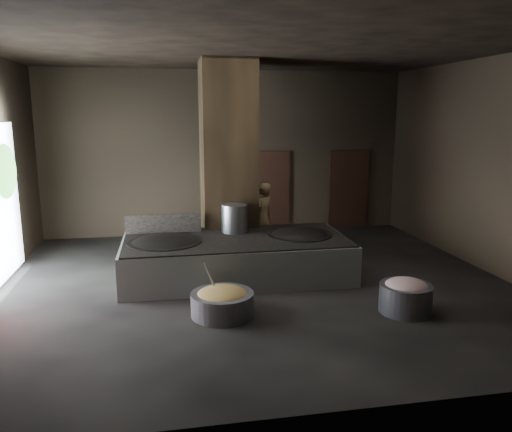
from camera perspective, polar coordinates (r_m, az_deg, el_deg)
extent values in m
cube|color=black|center=(10.09, 0.07, -7.93)|extent=(10.00, 9.00, 0.10)
cube|color=black|center=(9.59, 0.07, 18.95)|extent=(10.00, 9.00, 0.10)
cube|color=black|center=(14.05, -3.38, 7.19)|extent=(10.00, 0.10, 4.50)
cube|color=black|center=(5.22, 9.32, -0.39)|extent=(10.00, 0.10, 4.50)
cube|color=black|center=(11.61, 25.48, 5.17)|extent=(0.10, 9.00, 4.50)
cube|color=black|center=(11.40, -3.20, 6.17)|extent=(1.20, 1.20, 4.50)
cube|color=#ADC0B0|center=(10.34, -2.29, -4.83)|extent=(4.62, 2.24, 0.80)
cube|color=black|center=(10.23, -2.31, -2.60)|extent=(4.50, 2.16, 0.03)
ellipsoid|color=black|center=(10.10, -10.44, -3.36)|extent=(1.45, 1.45, 0.40)
cylinder|color=black|center=(10.08, -10.46, -2.97)|extent=(1.48, 1.48, 0.05)
ellipsoid|color=black|center=(10.57, 4.92, -2.54)|extent=(1.35, 1.35, 0.38)
cylinder|color=black|center=(10.55, 4.93, -2.17)|extent=(1.38, 1.38, 0.05)
cylinder|color=#9A9EA1|center=(10.70, -2.48, -0.25)|extent=(0.56, 0.56, 0.60)
cube|color=black|center=(10.81, -10.52, -0.84)|extent=(1.60, 0.07, 0.40)
imported|color=#97794D|center=(12.08, 0.81, -0.21)|extent=(0.74, 0.71, 1.71)
cylinder|color=slate|center=(8.51, -3.87, -10.00)|extent=(1.34, 1.34, 0.39)
ellipsoid|color=#8E9749|center=(8.45, -3.89, -9.02)|extent=(0.87, 0.87, 0.27)
cylinder|color=#9A9EA1|center=(8.51, -5.04, -7.46)|extent=(0.31, 0.33, 0.75)
cylinder|color=slate|center=(8.97, 16.71, -8.99)|extent=(1.11, 1.11, 0.49)
ellipsoid|color=tan|center=(8.90, 16.79, -7.74)|extent=(0.74, 0.74, 0.28)
cube|color=black|center=(14.29, 1.51, 2.63)|extent=(1.18, 0.08, 2.38)
cube|color=#8C6647|center=(14.43, 1.67, 2.52)|extent=(0.77, 0.04, 1.81)
cube|color=black|center=(14.97, 10.54, 2.85)|extent=(1.18, 0.08, 2.38)
cube|color=#8C6647|center=(15.14, 11.01, 2.74)|extent=(0.88, 0.04, 2.08)
ellipsoid|color=#194714|center=(11.15, -26.71, 4.58)|extent=(0.28, 1.10, 1.10)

